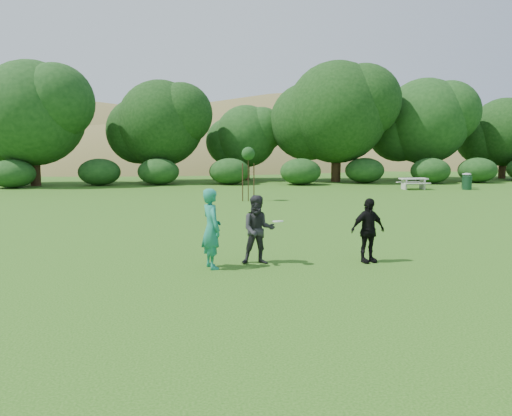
{
  "coord_description": "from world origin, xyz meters",
  "views": [
    {
      "loc": [
        -1.97,
        -11.32,
        2.91
      ],
      "look_at": [
        0.0,
        3.0,
        1.1
      ],
      "focal_mm": 35.0,
      "sensor_mm": 36.0,
      "label": 1
    }
  ],
  "objects_px": {
    "player_black": "(368,230)",
    "trash_can_lidded": "(466,180)",
    "picnic_table": "(413,182)",
    "player_teal": "(211,229)",
    "sapling": "(248,155)",
    "trash_can_near": "(467,183)",
    "player_grey": "(258,230)"
  },
  "relations": [
    {
      "from": "player_black",
      "to": "trash_can_lidded",
      "type": "height_order",
      "value": "player_black"
    },
    {
      "from": "picnic_table",
      "to": "trash_can_lidded",
      "type": "height_order",
      "value": "trash_can_lidded"
    },
    {
      "from": "player_teal",
      "to": "sapling",
      "type": "xyz_separation_m",
      "value": [
        2.63,
        14.36,
        1.46
      ]
    },
    {
      "from": "trash_can_near",
      "to": "picnic_table",
      "type": "bearing_deg",
      "value": 168.64
    },
    {
      "from": "player_teal",
      "to": "trash_can_lidded",
      "type": "distance_m",
      "value": 27.55
    },
    {
      "from": "sapling",
      "to": "trash_can_lidded",
      "type": "height_order",
      "value": "sapling"
    },
    {
      "from": "player_black",
      "to": "sapling",
      "type": "relative_size",
      "value": 0.57
    },
    {
      "from": "player_grey",
      "to": "picnic_table",
      "type": "bearing_deg",
      "value": 59.41
    },
    {
      "from": "player_teal",
      "to": "trash_can_near",
      "type": "relative_size",
      "value": 2.12
    },
    {
      "from": "player_grey",
      "to": "picnic_table",
      "type": "height_order",
      "value": "player_grey"
    },
    {
      "from": "player_grey",
      "to": "sapling",
      "type": "height_order",
      "value": "sapling"
    },
    {
      "from": "trash_can_lidded",
      "to": "player_teal",
      "type": "bearing_deg",
      "value": -132.31
    },
    {
      "from": "picnic_table",
      "to": "trash_can_lidded",
      "type": "distance_m",
      "value": 4.11
    },
    {
      "from": "trash_can_lidded",
      "to": "picnic_table",
      "type": "bearing_deg",
      "value": -173.65
    },
    {
      "from": "player_grey",
      "to": "sapling",
      "type": "xyz_separation_m",
      "value": [
        1.47,
        14.09,
        1.57
      ]
    },
    {
      "from": "player_black",
      "to": "sapling",
      "type": "height_order",
      "value": "sapling"
    },
    {
      "from": "player_black",
      "to": "trash_can_lidded",
      "type": "xyz_separation_m",
      "value": [
        14.65,
        20.3,
        -0.27
      ]
    },
    {
      "from": "trash_can_near",
      "to": "trash_can_lidded",
      "type": "relative_size",
      "value": 0.86
    },
    {
      "from": "player_grey",
      "to": "player_black",
      "type": "distance_m",
      "value": 2.75
    },
    {
      "from": "trash_can_near",
      "to": "player_black",
      "type": "bearing_deg",
      "value": -126.21
    },
    {
      "from": "sapling",
      "to": "trash_can_lidded",
      "type": "xyz_separation_m",
      "value": [
        15.92,
        6.01,
        -1.88
      ]
    },
    {
      "from": "player_black",
      "to": "trash_can_lidded",
      "type": "relative_size",
      "value": 1.54
    },
    {
      "from": "trash_can_near",
      "to": "sapling",
      "type": "height_order",
      "value": "sapling"
    },
    {
      "from": "sapling",
      "to": "picnic_table",
      "type": "xyz_separation_m",
      "value": [
        11.83,
        5.56,
        -1.9
      ]
    },
    {
      "from": "player_black",
      "to": "picnic_table",
      "type": "bearing_deg",
      "value": 47.53
    },
    {
      "from": "sapling",
      "to": "trash_can_lidded",
      "type": "relative_size",
      "value": 2.71
    },
    {
      "from": "player_grey",
      "to": "trash_can_near",
      "type": "xyz_separation_m",
      "value": [
        16.76,
        18.95,
        -0.4
      ]
    },
    {
      "from": "trash_can_near",
      "to": "picnic_table",
      "type": "xyz_separation_m",
      "value": [
        -3.46,
        0.69,
        0.07
      ]
    },
    {
      "from": "player_teal",
      "to": "picnic_table",
      "type": "bearing_deg",
      "value": -52.99
    },
    {
      "from": "trash_can_near",
      "to": "picnic_table",
      "type": "height_order",
      "value": "trash_can_near"
    },
    {
      "from": "player_teal",
      "to": "player_grey",
      "type": "distance_m",
      "value": 1.19
    },
    {
      "from": "sapling",
      "to": "player_grey",
      "type": "bearing_deg",
      "value": -95.95
    }
  ]
}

